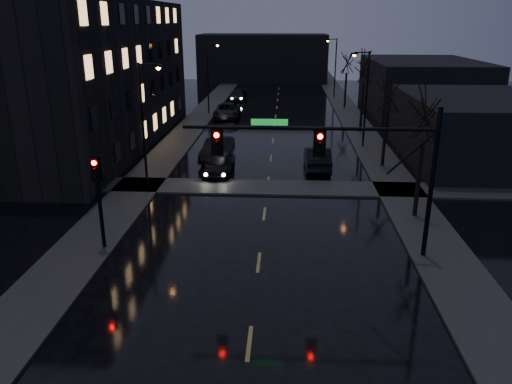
# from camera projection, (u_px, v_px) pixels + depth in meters

# --- Properties ---
(ground) EXTENTS (160.00, 160.00, 0.00)m
(ground) POSITION_uv_depth(u_px,v_px,m) (245.00, 384.00, 15.13)
(ground) COLOR black
(ground) RESTS_ON ground
(sidewalk_left) EXTENTS (3.00, 140.00, 0.12)m
(sidewalk_left) POSITION_uv_depth(u_px,v_px,m) (187.00, 132.00, 48.59)
(sidewalk_left) COLOR #2D2D2B
(sidewalk_left) RESTS_ON ground
(sidewalk_right) EXTENTS (3.00, 140.00, 0.12)m
(sidewalk_right) POSITION_uv_depth(u_px,v_px,m) (363.00, 134.00, 47.64)
(sidewalk_right) COLOR #2D2D2B
(sidewalk_right) RESTS_ON ground
(sidewalk_cross) EXTENTS (40.00, 3.00, 0.12)m
(sidewalk_cross) POSITION_uv_depth(u_px,v_px,m) (267.00, 187.00, 32.56)
(sidewalk_cross) COLOR #2D2D2B
(sidewalk_cross) RESTS_ON ground
(apartment_block) EXTENTS (12.00, 30.00, 12.00)m
(apartment_block) POSITION_uv_depth(u_px,v_px,m) (79.00, 75.00, 42.37)
(apartment_block) COLOR black
(apartment_block) RESTS_ON ground
(commercial_right_near) EXTENTS (10.00, 14.00, 5.00)m
(commercial_right_near) POSITION_uv_depth(u_px,v_px,m) (474.00, 130.00, 37.97)
(commercial_right_near) COLOR black
(commercial_right_near) RESTS_ON ground
(commercial_right_far) EXTENTS (12.00, 18.00, 6.00)m
(commercial_right_far) POSITION_uv_depth(u_px,v_px,m) (422.00, 86.00, 58.46)
(commercial_right_far) COLOR black
(commercial_right_far) RESTS_ON ground
(far_block) EXTENTS (22.00, 10.00, 8.00)m
(far_block) POSITION_uv_depth(u_px,v_px,m) (263.00, 58.00, 87.53)
(far_block) COLOR black
(far_block) RESTS_ON ground
(signal_mast) EXTENTS (11.11, 0.41, 7.00)m
(signal_mast) POSITION_uv_depth(u_px,v_px,m) (348.00, 154.00, 21.80)
(signal_mast) COLOR black
(signal_mast) RESTS_ON ground
(signal_pole_left) EXTENTS (0.35, 0.41, 4.53)m
(signal_pole_left) POSITION_uv_depth(u_px,v_px,m) (98.00, 190.00, 23.04)
(signal_pole_left) COLOR black
(signal_pole_left) RESTS_ON ground
(tree_near) EXTENTS (3.52, 3.52, 8.08)m
(tree_near) POSITION_uv_depth(u_px,v_px,m) (427.00, 106.00, 25.83)
(tree_near) COLOR black
(tree_near) RESTS_ON ground
(tree_mid_a) EXTENTS (3.30, 3.30, 7.58)m
(tree_mid_a) POSITION_uv_depth(u_px,v_px,m) (389.00, 88.00, 35.38)
(tree_mid_a) COLOR black
(tree_mid_a) RESTS_ON ground
(tree_mid_b) EXTENTS (3.74, 3.74, 8.59)m
(tree_mid_b) POSITION_uv_depth(u_px,v_px,m) (365.00, 63.00, 46.44)
(tree_mid_b) COLOR black
(tree_mid_b) RESTS_ON ground
(tree_far) EXTENTS (3.43, 3.43, 7.88)m
(tree_far) POSITION_uv_depth(u_px,v_px,m) (347.00, 58.00, 59.82)
(tree_far) COLOR black
(tree_far) RESTS_ON ground
(streetlight_l_near) EXTENTS (1.53, 0.28, 8.00)m
(streetlight_l_near) POSITION_uv_depth(u_px,v_px,m) (146.00, 116.00, 30.96)
(streetlight_l_near) COLOR black
(streetlight_l_near) RESTS_ON ground
(streetlight_l_far) EXTENTS (1.53, 0.28, 8.00)m
(streetlight_l_far) POSITION_uv_depth(u_px,v_px,m) (209.00, 72.00, 56.42)
(streetlight_l_far) COLOR black
(streetlight_l_far) RESTS_ON ground
(streetlight_r_mid) EXTENTS (1.53, 0.28, 8.00)m
(streetlight_r_mid) POSITION_uv_depth(u_px,v_px,m) (364.00, 91.00, 41.43)
(streetlight_r_mid) COLOR black
(streetlight_r_mid) RESTS_ON ground
(streetlight_r_far) EXTENTS (1.53, 0.28, 8.00)m
(streetlight_r_far) POSITION_uv_depth(u_px,v_px,m) (334.00, 63.00, 67.83)
(streetlight_r_far) COLOR black
(streetlight_r_far) RESTS_ON ground
(oncoming_car_a) EXTENTS (2.00, 4.71, 1.59)m
(oncoming_car_a) POSITION_uv_depth(u_px,v_px,m) (219.00, 164.00, 35.24)
(oncoming_car_a) COLOR black
(oncoming_car_a) RESTS_ON ground
(oncoming_car_b) EXTENTS (2.31, 5.29, 1.69)m
(oncoming_car_b) POSITION_uv_depth(u_px,v_px,m) (217.00, 149.00, 38.95)
(oncoming_car_b) COLOR black
(oncoming_car_b) RESTS_ON ground
(oncoming_car_c) EXTENTS (2.89, 6.02, 1.65)m
(oncoming_car_c) POSITION_uv_depth(u_px,v_px,m) (227.00, 111.00, 55.27)
(oncoming_car_c) COLOR black
(oncoming_car_c) RESTS_ON ground
(oncoming_car_d) EXTENTS (2.43, 5.13, 1.45)m
(oncoming_car_d) POSITION_uv_depth(u_px,v_px,m) (238.00, 95.00, 67.08)
(oncoming_car_d) COLOR black
(oncoming_car_d) RESTS_ON ground
(lead_car) EXTENTS (1.84, 5.08, 1.66)m
(lead_car) POSITION_uv_depth(u_px,v_px,m) (317.00, 158.00, 36.43)
(lead_car) COLOR black
(lead_car) RESTS_ON ground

